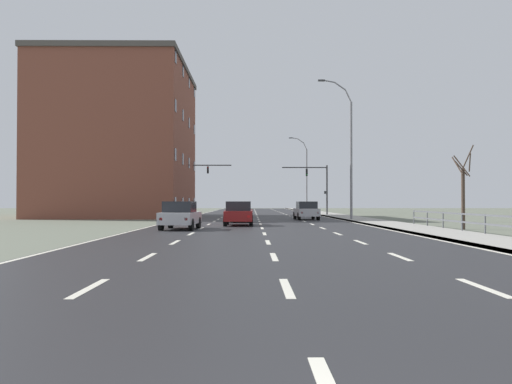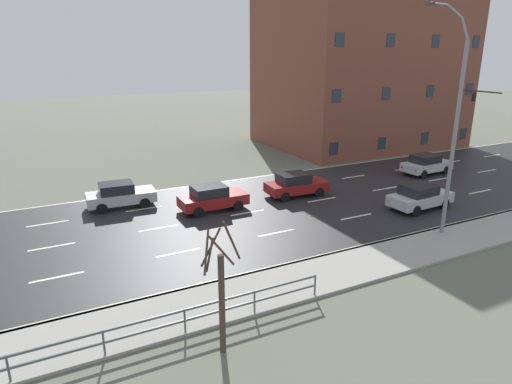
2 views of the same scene
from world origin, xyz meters
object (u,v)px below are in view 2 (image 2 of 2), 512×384
car_far_right (120,195)px  car_far_left (426,164)px  brick_building (361,66)px  traffic_signal_left (460,109)px  car_near_right (420,196)px  car_distant (296,184)px  car_mid_centre (212,198)px  street_lamp_midground (453,127)px

car_far_right → car_far_left: size_ratio=1.00×
car_far_left → brick_building: bearing=162.9°
traffic_signal_left → car_near_right: bearing=-55.9°
car_far_left → brick_building: (-12.60, 3.23, 7.02)m
car_near_right → car_far_right: bearing=-120.9°
car_distant → brick_building: bearing=133.0°
brick_building → car_mid_centre: bearing=-59.1°
car_near_right → car_mid_centre: 12.71m
traffic_signal_left → car_distant: size_ratio=1.44×
street_lamp_midground → car_distant: street_lamp_midground is taller
brick_building → car_distant: bearing=-50.4°
car_far_left → brick_building: size_ratio=0.22×
car_far_left → car_near_right: size_ratio=1.00×
car_far_right → car_near_right: bearing=65.1°
brick_building → car_near_right: bearing=-28.4°
car_far_right → brick_building: (-9.66, 26.25, 7.02)m
street_lamp_midground → car_mid_centre: size_ratio=2.84×
car_mid_centre → brick_building: brick_building is taller
car_near_right → car_distant: 7.82m
car_far_left → car_near_right: same height
street_lamp_midground → car_near_right: size_ratio=2.79×
car_far_left → car_distant: same height
car_distant → car_mid_centre: (0.08, -6.01, 0.00)m
car_far_right → car_near_right: (8.66, 16.32, 0.00)m
car_near_right → car_mid_centre: same height
car_near_right → traffic_signal_left: bearing=121.1°
car_mid_centre → street_lamp_midground: bearing=47.0°
street_lamp_midground → car_near_right: street_lamp_midground is taller
street_lamp_midground → traffic_signal_left: street_lamp_midground is taller
car_mid_centre → car_far_left: bearing=90.7°
car_near_right → car_mid_centre: bearing=-118.8°
traffic_signal_left → car_far_right: traffic_signal_left is taller
car_near_right → car_mid_centre: size_ratio=1.02×
car_distant → car_mid_centre: size_ratio=1.02×
car_far_right → car_distant: size_ratio=1.00×
car_far_left → car_mid_centre: same height
car_distant → car_mid_centre: 6.01m
car_far_right → car_distant: bearing=77.4°
car_near_right → brick_building: 21.99m
traffic_signal_left → car_mid_centre: 28.53m
traffic_signal_left → car_distant: traffic_signal_left is taller
car_far_right → car_distant: same height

